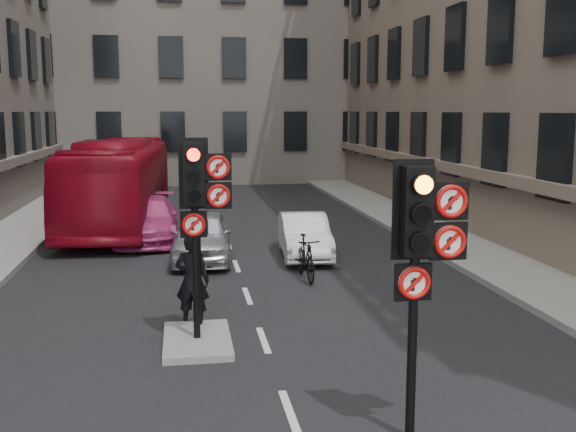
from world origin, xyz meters
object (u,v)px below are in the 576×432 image
object	(u,v)px
signal_far	(199,195)
motorcyclist	(192,280)
car_white	(304,236)
motorcycle	(306,258)
car_pink	(147,220)
info_sign	(200,257)
signal_near	(422,241)
car_silver	(202,236)
bus_red	(120,183)

from	to	relation	value
signal_far	motorcyclist	world-z (taller)	signal_far
car_white	motorcyclist	size ratio (longest dim) A/B	2.00
signal_far	motorcyclist	distance (m)	2.05
motorcycle	motorcyclist	size ratio (longest dim) A/B	0.99
motorcycle	signal_far	bearing A→B (deg)	-123.80
car_white	motorcyclist	bearing A→B (deg)	-115.00
car_pink	motorcyclist	bearing A→B (deg)	-81.34
car_white	info_sign	world-z (taller)	info_sign
motorcycle	info_sign	world-z (taller)	info_sign
car_pink	signal_near	bearing A→B (deg)	-73.44
info_sign	car_silver	bearing A→B (deg)	86.35
motorcycle	car_white	bearing A→B (deg)	78.61
motorcycle	car_pink	bearing A→B (deg)	123.93
bus_red	signal_far	bearing A→B (deg)	-76.19
car_pink	motorcyclist	xyz separation A→B (m)	(1.28, -9.05, 0.24)
car_silver	motorcycle	size ratio (longest dim) A/B	2.19
car_pink	bus_red	world-z (taller)	bus_red
signal_near	car_pink	bearing A→B (deg)	105.95
info_sign	signal_far	bearing A→B (deg)	-91.73
motorcycle	info_sign	xyz separation A→B (m)	(-2.70, -3.59, 0.88)
car_white	bus_red	bearing A→B (deg)	136.62
info_sign	car_pink	bearing A→B (deg)	97.15
car_white	signal_far	bearing A→B (deg)	-110.41
car_silver	signal_far	bearing A→B (deg)	-87.97
signal_near	car_white	world-z (taller)	signal_near
signal_far	car_silver	world-z (taller)	signal_far
signal_near	signal_far	size ratio (longest dim) A/B	1.00
car_pink	bus_red	distance (m)	3.32
car_pink	bus_red	size ratio (longest dim) A/B	0.42
signal_near	info_sign	world-z (taller)	signal_near
signal_near	info_sign	xyz separation A→B (m)	(-2.60, 4.74, -1.15)
car_white	motorcyclist	xyz separation A→B (m)	(-3.28, -5.93, 0.31)
motorcyclist	signal_far	bearing A→B (deg)	116.07
car_pink	info_sign	world-z (taller)	info_sign
motorcyclist	signal_near	bearing A→B (deg)	136.92
car_white	car_pink	xyz separation A→B (m)	(-4.57, 3.13, 0.08)
car_silver	car_pink	bearing A→B (deg)	121.85
motorcyclist	car_white	bearing A→B (deg)	-100.75
signal_far	info_sign	distance (m)	1.47
car_silver	bus_red	bearing A→B (deg)	118.01
car_silver	info_sign	distance (m)	6.25
signal_near	car_silver	xyz separation A→B (m)	(-2.37, 10.94, -1.90)
signal_near	motorcyclist	distance (m)	5.94
car_white	motorcyclist	world-z (taller)	motorcyclist
signal_near	signal_far	world-z (taller)	signal_far
motorcyclist	info_sign	distance (m)	0.59
signal_far	car_white	bearing A→B (deg)	65.59
signal_far	info_sign	bearing A→B (deg)	89.79
car_white	motorcycle	size ratio (longest dim) A/B	2.03
car_silver	motorcycle	bearing A→B (deg)	-42.67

